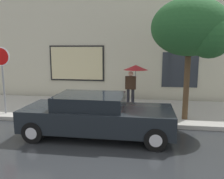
{
  "coord_description": "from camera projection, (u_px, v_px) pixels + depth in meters",
  "views": [
    {
      "loc": [
        1.3,
        -6.86,
        2.74
      ],
      "look_at": [
        -0.03,
        1.8,
        1.2
      ],
      "focal_mm": 36.7,
      "sensor_mm": 36.0,
      "label": 1
    }
  ],
  "objects": [
    {
      "name": "ground_plane",
      "position": [
        104.0,
        136.0,
        7.35
      ],
      "size": [
        60.0,
        60.0,
        0.0
      ],
      "primitive_type": "plane",
      "color": "#282B2D"
    },
    {
      "name": "sidewalk",
      "position": [
        117.0,
        110.0,
        10.25
      ],
      "size": [
        20.0,
        4.0,
        0.15
      ],
      "primitive_type": "cube",
      "color": "#A3A099",
      "rests_on": "ground"
    },
    {
      "name": "building_facade",
      "position": [
        123.0,
        35.0,
        12.1
      ],
      "size": [
        20.0,
        0.67,
        7.0
      ],
      "color": "beige",
      "rests_on": "ground"
    },
    {
      "name": "parked_car",
      "position": [
        96.0,
        115.0,
        7.25
      ],
      "size": [
        4.68,
        1.9,
        1.34
      ],
      "color": "black",
      "rests_on": "ground"
    },
    {
      "name": "fire_hydrant",
      "position": [
        71.0,
        106.0,
        9.19
      ],
      "size": [
        0.3,
        0.44,
        0.71
      ],
      "color": "white",
      "rests_on": "sidewalk"
    },
    {
      "name": "pedestrian_with_umbrella",
      "position": [
        134.0,
        73.0,
        10.19
      ],
      "size": [
        1.08,
        1.08,
        1.91
      ],
      "color": "black",
      "rests_on": "sidewalk"
    },
    {
      "name": "street_tree",
      "position": [
        194.0,
        29.0,
        8.0
      ],
      "size": [
        2.72,
        2.31,
        4.39
      ],
      "color": "#4C3823",
      "rests_on": "sidewalk"
    },
    {
      "name": "stop_sign",
      "position": [
        2.0,
        67.0,
        9.07
      ],
      "size": [
        0.76,
        0.1,
        2.69
      ],
      "color": "gray",
      "rests_on": "sidewalk"
    }
  ]
}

